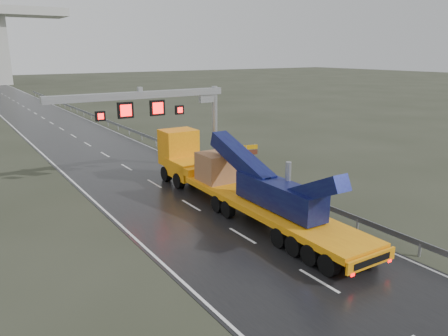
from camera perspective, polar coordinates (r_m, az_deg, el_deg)
ground at (r=22.24m, az=8.54°, el=-12.28°), size 400.00×400.00×0.00m
road at (r=57.12m, az=-19.07°, el=3.97°), size 11.00×200.00×0.02m
guardrail at (r=49.57m, az=-9.36°, el=3.84°), size 0.20×140.00×1.40m
sign_gantry at (r=36.36m, az=-7.71°, el=7.73°), size 14.90×1.20×7.42m
heavy_haul_truck at (r=29.52m, az=0.49°, el=-1.21°), size 3.41×20.84×4.88m
exit_sign_pair at (r=38.44m, az=3.47°, el=2.11°), size 1.27×0.42×2.24m
striped_barrier at (r=40.89m, az=-0.57°, el=1.50°), size 0.75×0.50×1.16m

